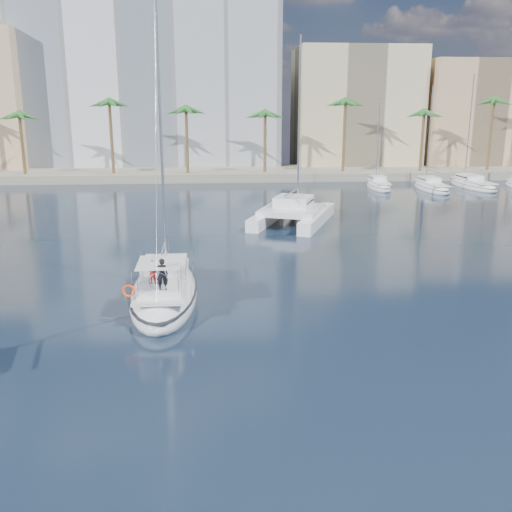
{
  "coord_description": "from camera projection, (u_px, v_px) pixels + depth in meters",
  "views": [
    {
      "loc": [
        -2.19,
        -27.72,
        10.63
      ],
      "look_at": [
        0.04,
        1.5,
        2.93
      ],
      "focal_mm": 40.0,
      "sensor_mm": 36.0,
      "label": 1
    }
  ],
  "objects": [
    {
      "name": "ground",
      "position": [
        257.0,
        318.0,
        29.59
      ],
      "size": [
        160.0,
        160.0,
        0.0
      ],
      "primitive_type": "plane",
      "color": "black",
      "rests_on": "ground"
    },
    {
      "name": "quay",
      "position": [
        227.0,
        173.0,
        88.26
      ],
      "size": [
        120.0,
        14.0,
        1.2
      ],
      "primitive_type": "cube",
      "color": "gray",
      "rests_on": "ground"
    },
    {
      "name": "building_modern",
      "position": [
        152.0,
        86.0,
        95.55
      ],
      "size": [
        42.0,
        16.0,
        28.0
      ],
      "primitive_type": "cube",
      "color": "silver",
      "rests_on": "ground"
    },
    {
      "name": "building_beige",
      "position": [
        355.0,
        110.0,
        96.17
      ],
      "size": [
        20.0,
        14.0,
        20.0
      ],
      "primitive_type": "cube",
      "color": "#C3B48C",
      "rests_on": "ground"
    },
    {
      "name": "building_tan_right",
      "position": [
        474.0,
        116.0,
        95.97
      ],
      "size": [
        18.0,
        12.0,
        18.0
      ],
      "primitive_type": "cube",
      "color": "tan",
      "rests_on": "ground"
    },
    {
      "name": "palm_centre",
      "position": [
        226.0,
        109.0,
        81.95
      ],
      "size": [
        3.6,
        3.6,
        12.3
      ],
      "color": "brown",
      "rests_on": "ground"
    },
    {
      "name": "palm_right",
      "position": [
        456.0,
        109.0,
        84.45
      ],
      "size": [
        3.6,
        3.6,
        12.3
      ],
      "color": "brown",
      "rests_on": "ground"
    },
    {
      "name": "main_sloop",
      "position": [
        164.0,
        291.0,
        32.26
      ],
      "size": [
        3.91,
        11.77,
        17.39
      ],
      "rotation": [
        0.0,
        0.0,
        0.02
      ],
      "color": "white",
      "rests_on": "ground"
    },
    {
      "name": "catamaran",
      "position": [
        293.0,
        211.0,
        53.5
      ],
      "size": [
        9.61,
        12.86,
        16.9
      ],
      "rotation": [
        0.0,
        0.0,
        -0.38
      ],
      "color": "white",
      "rests_on": "ground"
    },
    {
      "name": "seagull",
      "position": [
        144.0,
        298.0,
        30.06
      ],
      "size": [
        1.01,
        0.43,
        0.19
      ],
      "color": "silver",
      "rests_on": "ground"
    },
    {
      "name": "moored_yacht_a",
      "position": [
        378.0,
        188.0,
        76.39
      ],
      "size": [
        3.37,
        9.52,
        11.9
      ],
      "primitive_type": null,
      "rotation": [
        0.0,
        0.0,
        -0.07
      ],
      "color": "white",
      "rests_on": "ground"
    },
    {
      "name": "moored_yacht_b",
      "position": [
        431.0,
        190.0,
        74.94
      ],
      "size": [
        3.32,
        10.83,
        13.72
      ],
      "primitive_type": null,
      "rotation": [
        0.0,
        0.0,
        -0.02
      ],
      "color": "white",
      "rests_on": "ground"
    },
    {
      "name": "moored_yacht_c",
      "position": [
        472.0,
        187.0,
        77.34
      ],
      "size": [
        3.98,
        12.33,
        15.54
      ],
      "primitive_type": null,
      "rotation": [
        0.0,
        0.0,
        0.03
      ],
      "color": "white",
      "rests_on": "ground"
    }
  ]
}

